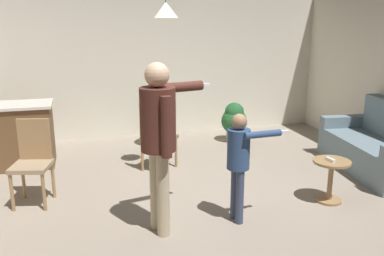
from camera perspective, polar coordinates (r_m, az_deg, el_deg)
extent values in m
plane|color=gray|center=(5.02, 2.17, -10.17)|extent=(7.68, 7.68, 0.00)
cube|color=silver|center=(7.70, -4.88, 9.04)|extent=(6.40, 0.10, 2.70)
cube|color=slate|center=(6.46, 24.07, -3.56)|extent=(0.99, 1.52, 0.45)
cube|color=slate|center=(7.10, 20.65, -0.89)|extent=(0.86, 0.27, 0.63)
cylinder|color=#99754C|center=(7.33, 22.69, -2.93)|extent=(0.05, 0.05, 0.06)
cylinder|color=#99754C|center=(7.01, 18.16, -3.28)|extent=(0.05, 0.05, 0.06)
cube|color=brown|center=(6.56, -24.08, -1.20)|extent=(1.20, 0.60, 0.91)
cube|color=beige|center=(6.46, -24.52, 2.86)|extent=(1.26, 0.66, 0.04)
cylinder|color=#99754C|center=(5.10, 18.98, -4.48)|extent=(0.44, 0.44, 0.03)
cylinder|color=#99754C|center=(5.19, 18.74, -7.19)|extent=(0.06, 0.06, 0.49)
cylinder|color=#99754C|center=(5.28, 18.53, -9.51)|extent=(0.31, 0.31, 0.03)
cylinder|color=tan|center=(4.28, -5.05, -8.38)|extent=(0.13, 0.13, 0.88)
cylinder|color=tan|center=(4.12, -4.07, -9.29)|extent=(0.13, 0.13, 0.88)
cylinder|color=#4C261E|center=(3.96, -4.79, 1.21)|extent=(0.35, 0.35, 0.62)
sphere|color=#D8AD8C|center=(3.88, -4.93, 7.41)|extent=(0.24, 0.24, 0.24)
cylinder|color=#4C261E|center=(4.20, -2.21, 5.70)|extent=(0.60, 0.22, 0.10)
cube|color=white|center=(4.35, 1.68, 6.01)|extent=(0.13, 0.06, 0.04)
cylinder|color=#4C261E|center=(3.78, -3.61, 0.10)|extent=(0.10, 0.10, 0.59)
cylinder|color=#384260|center=(4.53, 5.98, -8.95)|extent=(0.09, 0.09, 0.60)
cylinder|color=#384260|center=(4.42, 6.67, -9.56)|extent=(0.09, 0.09, 0.60)
cylinder|color=navy|center=(4.29, 6.52, -2.95)|extent=(0.24, 0.24, 0.43)
sphere|color=#9E7556|center=(4.21, 6.64, 0.89)|extent=(0.16, 0.16, 0.16)
cylinder|color=navy|center=(4.42, 5.74, -2.70)|extent=(0.07, 0.07, 0.40)
cylinder|color=navy|center=(4.21, 9.87, -0.86)|extent=(0.41, 0.10, 0.07)
cube|color=white|center=(4.32, 12.57, -0.59)|extent=(0.13, 0.04, 0.04)
cylinder|color=#99754C|center=(5.31, -18.83, -6.93)|extent=(0.04, 0.04, 0.45)
cylinder|color=#99754C|center=(5.43, -22.49, -6.81)|extent=(0.04, 0.04, 0.45)
cylinder|color=#99754C|center=(4.99, -20.00, -8.44)|extent=(0.04, 0.04, 0.45)
cylinder|color=#99754C|center=(5.12, -23.88, -8.27)|extent=(0.04, 0.04, 0.45)
cube|color=#997F60|center=(5.12, -21.56, -5.00)|extent=(0.51, 0.51, 0.05)
cube|color=#99754C|center=(5.21, -21.17, -1.45)|extent=(0.38, 0.13, 0.50)
cylinder|color=#99754C|center=(5.94, -6.96, -3.91)|extent=(0.04, 0.04, 0.45)
cylinder|color=#99754C|center=(5.76, -3.94, -4.44)|extent=(0.04, 0.04, 0.45)
cylinder|color=#99754C|center=(6.22, -5.16, -2.96)|extent=(0.04, 0.04, 0.45)
cylinder|color=#99754C|center=(6.05, -2.24, -3.43)|extent=(0.04, 0.04, 0.45)
cube|color=#7F664C|center=(5.92, -4.62, -1.38)|extent=(0.59, 0.59, 0.05)
cube|color=#99754C|center=(5.69, -5.65, 0.81)|extent=(0.31, 0.28, 0.50)
cylinder|color=#B7B2AD|center=(7.22, -5.30, -1.37)|extent=(0.29, 0.29, 0.23)
sphere|color=#2D6B33|center=(7.14, -5.35, 0.86)|extent=(0.50, 0.50, 0.50)
sphere|color=#2D6B33|center=(7.10, -5.39, 2.23)|extent=(0.37, 0.37, 0.37)
cylinder|color=#B7B2AD|center=(7.42, 5.85, -1.00)|extent=(0.27, 0.27, 0.21)
sphere|color=#235B2D|center=(7.36, 5.90, 1.00)|extent=(0.46, 0.46, 0.46)
sphere|color=#235B2D|center=(7.32, 5.94, 2.22)|extent=(0.34, 0.34, 0.34)
cube|color=white|center=(5.06, 18.76, -4.21)|extent=(0.05, 0.13, 0.04)
cone|color=silver|center=(5.48, -3.67, 16.15)|extent=(0.32, 0.32, 0.20)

